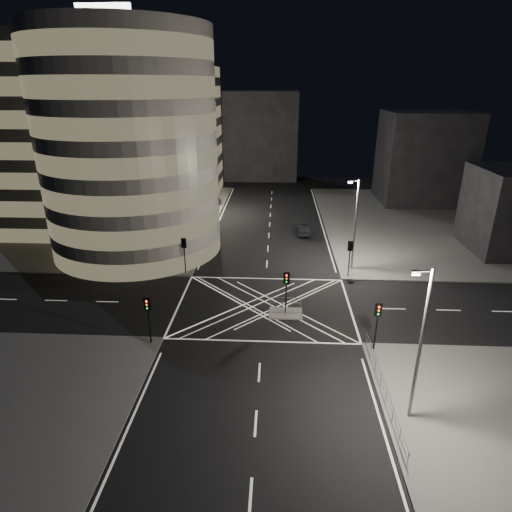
# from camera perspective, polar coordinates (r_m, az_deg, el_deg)

# --- Properties ---
(ground) EXTENTS (120.00, 120.00, 0.00)m
(ground) POSITION_cam_1_polar(r_m,az_deg,el_deg) (40.38, 1.07, -6.64)
(ground) COLOR black
(ground) RESTS_ON ground
(sidewalk_far_left) EXTENTS (42.00, 42.00, 0.15)m
(sidewalk_far_left) POSITION_cam_1_polar(r_m,az_deg,el_deg) (71.92, -21.99, 4.83)
(sidewalk_far_left) COLOR #575451
(sidewalk_far_left) RESTS_ON ground
(sidewalk_far_right) EXTENTS (42.00, 42.00, 0.15)m
(sidewalk_far_right) POSITION_cam_1_polar(r_m,az_deg,el_deg) (71.05, 26.01, 3.99)
(sidewalk_far_right) COLOR #575451
(sidewalk_far_right) RESTS_ON ground
(central_island) EXTENTS (3.00, 2.00, 0.15)m
(central_island) POSITION_cam_1_polar(r_m,az_deg,el_deg) (39.03, 3.95, -7.65)
(central_island) COLOR slate
(central_island) RESTS_ON ground
(office_tower_curved) EXTENTS (30.00, 29.00, 27.20)m
(office_tower_curved) POSITION_cam_1_polar(r_m,az_deg,el_deg) (58.76, -19.49, 14.25)
(office_tower_curved) COLOR gray
(office_tower_curved) RESTS_ON sidewalk_far_left
(office_block_rear) EXTENTS (24.00, 16.00, 22.00)m
(office_block_rear) POSITION_cam_1_polar(r_m,az_deg,el_deg) (81.20, -14.12, 15.57)
(office_block_rear) COLOR gray
(office_block_rear) RESTS_ON sidewalk_far_left
(building_right_far) EXTENTS (14.00, 12.00, 15.00)m
(building_right_far) POSITION_cam_1_polar(r_m,az_deg,el_deg) (80.30, 21.49, 12.14)
(building_right_far) COLOR black
(building_right_far) RESTS_ON sidewalk_far_right
(building_far_end) EXTENTS (18.00, 8.00, 18.00)m
(building_far_end) POSITION_cam_1_polar(r_m,az_deg,el_deg) (94.13, -0.18, 15.68)
(building_far_end) COLOR black
(building_far_end) RESTS_ON ground
(tree_a) EXTENTS (3.90, 3.90, 6.59)m
(tree_a) POSITION_cam_1_polar(r_m,az_deg,el_deg) (48.25, -11.11, 3.64)
(tree_a) COLOR black
(tree_a) RESTS_ON sidewalk_far_left
(tree_b) EXTENTS (4.78, 4.78, 7.30)m
(tree_b) POSITION_cam_1_polar(r_m,az_deg,el_deg) (53.77, -9.66, 5.87)
(tree_b) COLOR black
(tree_b) RESTS_ON sidewalk_far_left
(tree_c) EXTENTS (3.68, 3.68, 6.91)m
(tree_c) POSITION_cam_1_polar(r_m,az_deg,el_deg) (59.37, -8.47, 7.70)
(tree_c) COLOR black
(tree_c) RESTS_ON sidewalk_far_left
(tree_d) EXTENTS (4.76, 4.76, 7.62)m
(tree_d) POSITION_cam_1_polar(r_m,az_deg,el_deg) (65.08, -7.48, 9.10)
(tree_d) COLOR black
(tree_d) RESTS_ON sidewalk_far_left
(tree_e) EXTENTS (3.94, 3.94, 6.89)m
(tree_e) POSITION_cam_1_polar(r_m,az_deg,el_deg) (70.91, -6.62, 9.98)
(tree_e) COLOR black
(tree_e) RESTS_ON sidewalk_far_left
(traffic_signal_fl) EXTENTS (0.55, 0.22, 4.00)m
(traffic_signal_fl) POSITION_cam_1_polar(r_m,az_deg,el_deg) (46.37, -9.55, 0.92)
(traffic_signal_fl) COLOR black
(traffic_signal_fl) RESTS_ON sidewalk_far_left
(traffic_signal_nl) EXTENTS (0.55, 0.22, 4.00)m
(traffic_signal_nl) POSITION_cam_1_polar(r_m,az_deg,el_deg) (34.45, -14.21, -7.24)
(traffic_signal_nl) COLOR black
(traffic_signal_nl) RESTS_ON sidewalk_near_left
(traffic_signal_fr) EXTENTS (0.55, 0.22, 4.00)m
(traffic_signal_fr) POSITION_cam_1_polar(r_m,az_deg,el_deg) (45.96, 12.42, 0.51)
(traffic_signal_fr) COLOR black
(traffic_signal_fr) RESTS_ON sidewalk_far_right
(traffic_signal_nr) EXTENTS (0.55, 0.22, 4.00)m
(traffic_signal_nr) POSITION_cam_1_polar(r_m,az_deg,el_deg) (33.90, 15.88, -7.93)
(traffic_signal_nr) COLOR black
(traffic_signal_nr) RESTS_ON sidewalk_near_right
(traffic_signal_island) EXTENTS (0.55, 0.22, 4.00)m
(traffic_signal_island) POSITION_cam_1_polar(r_m,az_deg,el_deg) (37.71, 4.07, -3.90)
(traffic_signal_island) COLOR black
(traffic_signal_island) RESTS_ON central_island
(street_lamp_left_near) EXTENTS (1.25, 0.25, 10.00)m
(street_lamp_left_near) POSITION_cam_1_polar(r_m,az_deg,el_deg) (50.50, -9.24, 5.84)
(street_lamp_left_near) COLOR slate
(street_lamp_left_near) RESTS_ON sidewalk_far_left
(street_lamp_left_far) EXTENTS (1.25, 0.25, 10.00)m
(street_lamp_left_far) POSITION_cam_1_polar(r_m,az_deg,el_deg) (67.68, -6.16, 10.10)
(street_lamp_left_far) COLOR slate
(street_lamp_left_far) RESTS_ON sidewalk_far_left
(street_lamp_right_far) EXTENTS (1.25, 0.25, 10.00)m
(street_lamp_right_far) POSITION_cam_1_polar(r_m,az_deg,el_deg) (47.27, 13.03, 4.44)
(street_lamp_right_far) COLOR slate
(street_lamp_right_far) RESTS_ON sidewalk_far_right
(street_lamp_right_near) EXTENTS (1.25, 0.25, 10.00)m
(street_lamp_right_near) POSITION_cam_1_polar(r_m,az_deg,el_deg) (26.83, 21.02, -10.63)
(street_lamp_right_near) COLOR slate
(street_lamp_right_near) RESTS_ON sidewalk_near_right
(railing_near_right) EXTENTS (0.06, 11.70, 1.10)m
(railing_near_right) POSITION_cam_1_polar(r_m,az_deg,el_deg) (30.69, 16.62, -16.51)
(railing_near_right) COLOR slate
(railing_near_right) RESTS_ON sidewalk_near_right
(railing_island_south) EXTENTS (2.80, 0.06, 1.10)m
(railing_island_south) POSITION_cam_1_polar(r_m,az_deg,el_deg) (37.94, 4.00, -7.50)
(railing_island_south) COLOR slate
(railing_island_south) RESTS_ON central_island
(railing_island_north) EXTENTS (2.80, 0.06, 1.10)m
(railing_island_north) POSITION_cam_1_polar(r_m,az_deg,el_deg) (39.51, 3.96, -6.22)
(railing_island_north) COLOR slate
(railing_island_north) RESTS_ON central_island
(sedan) EXTENTS (1.94, 4.45, 1.42)m
(sedan) POSITION_cam_1_polar(r_m,az_deg,el_deg) (59.28, 6.21, 3.54)
(sedan) COLOR black
(sedan) RESTS_ON ground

